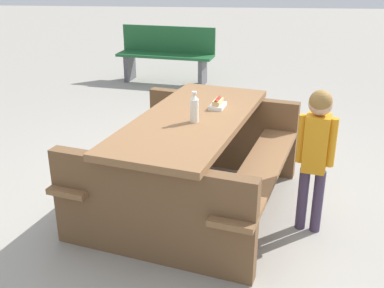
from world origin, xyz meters
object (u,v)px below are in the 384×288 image
(hotdog_tray, at_px, (218,104))
(child_in_coat, at_px, (316,144))
(picnic_table, at_px, (192,153))
(park_bench_near, at_px, (166,53))
(soda_bottle, at_px, (194,108))

(hotdog_tray, xyz_separation_m, child_in_coat, (-0.54, -0.69, -0.10))
(picnic_table, height_order, child_in_coat, child_in_coat)
(child_in_coat, bearing_deg, picnic_table, 70.91)
(hotdog_tray, bearing_deg, picnic_table, 141.31)
(hotdog_tray, bearing_deg, park_bench_near, 14.07)
(soda_bottle, bearing_deg, hotdog_tray, -24.48)
(soda_bottle, bearing_deg, picnic_table, 12.74)
(hotdog_tray, xyz_separation_m, park_bench_near, (3.63, 0.91, -0.33))
(picnic_table, height_order, park_bench_near, park_bench_near)
(picnic_table, xyz_separation_m, hotdog_tray, (0.23, -0.19, 0.34))
(soda_bottle, height_order, child_in_coat, child_in_coat)
(child_in_coat, relative_size, park_bench_near, 0.69)
(soda_bottle, xyz_separation_m, hotdog_tray, (0.35, -0.16, -0.07))
(hotdog_tray, distance_m, child_in_coat, 0.88)
(child_in_coat, xyz_separation_m, park_bench_near, (4.17, 1.60, -0.23))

